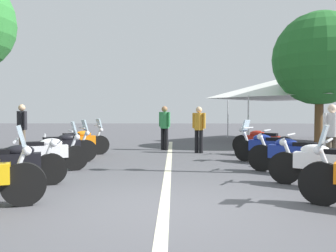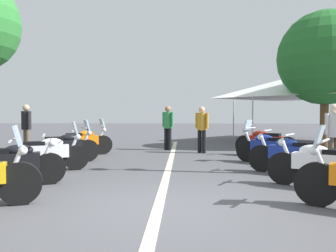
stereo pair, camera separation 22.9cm
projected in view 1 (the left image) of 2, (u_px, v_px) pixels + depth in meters
ground_plane at (164, 208)px, 5.10m from camera, size 80.00×80.00×0.00m
lane_centre_stripe at (168, 168)px, 8.85m from camera, size 15.73×0.16×0.01m
motorcycle_left_row_1 at (11, 164)px, 6.51m from camera, size 0.95×1.99×0.99m
motorcycle_left_row_2 at (44, 153)px, 8.16m from camera, size 1.05×1.96×1.19m
motorcycle_left_row_3 at (62, 147)px, 9.61m from camera, size 1.12×1.82×1.20m
motorcycle_left_row_4 at (79, 141)px, 11.32m from camera, size 1.18×1.90×1.21m
motorcycle_right_row_1 at (324, 164)px, 6.46m from camera, size 1.20×1.86×1.00m
motorcycle_right_row_2 at (294, 154)px, 7.91m from camera, size 1.25×1.90×1.00m
motorcycle_right_row_3 at (267, 147)px, 9.62m from camera, size 1.29×1.69×1.20m
motorcycle_right_row_4 at (262, 142)px, 11.22m from camera, size 1.23×1.79×1.01m
bystander_0 at (165, 124)px, 12.99m from camera, size 0.37×0.43×1.65m
bystander_1 at (199, 126)px, 12.06m from camera, size 0.36×0.44×1.61m
bystander_2 at (22, 125)px, 11.59m from camera, size 0.40×0.40×1.68m
bystander_4 at (332, 131)px, 8.75m from camera, size 0.32×0.51×1.61m
roadside_tree_0 at (320, 59)px, 13.83m from camera, size 3.69×3.69×5.41m
event_tent at (292, 87)px, 16.78m from camera, size 5.95×5.95×3.20m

